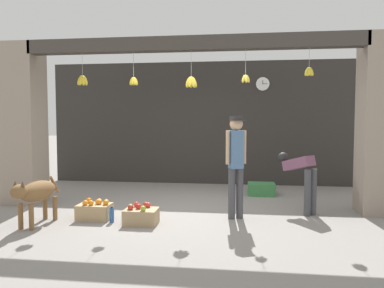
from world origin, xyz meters
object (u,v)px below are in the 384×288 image
Objects in this scene: shopkeeper at (236,159)px; worker_stooping at (301,174)px; wall_clock at (263,84)px; dog at (36,193)px; produce_box_green at (261,189)px; fruit_crate_apples at (141,215)px; water_bottle at (112,215)px; fruit_crate_oranges at (95,211)px.

worker_stooping is (1.09, 0.52, -0.30)m from shopkeeper.
wall_clock is at bearing 60.70° from worker_stooping.
dog is at bearing 157.89° from worker_stooping.
worker_stooping reaches higher than produce_box_green.
fruit_crate_apples is (-1.42, -0.50, -0.83)m from shopkeeper.
fruit_crate_apples is at bearing -118.40° from wall_clock.
dog is at bearing -131.56° from wall_clock.
shopkeeper is 1.72m from fruit_crate_apples.
produce_box_green is at bearing -127.85° from shopkeeper.
worker_stooping is at bearing -79.32° from wall_clock.
wall_clock is (2.47, 3.67, 2.32)m from water_bottle.
worker_stooping is at bearing 114.42° from dog.
wall_clock is at bearing 86.68° from produce_box_green.
produce_box_green reaches higher than water_bottle.
worker_stooping is 3.25m from wall_clock.
wall_clock reaches higher than shopkeeper.
worker_stooping is at bearing 22.17° from fruit_crate_apples.
fruit_crate_apples is 2.01× the size of water_bottle.
water_bottle is at bearing 158.47° from worker_stooping.
fruit_crate_apples reaches higher than produce_box_green.
shopkeeper is 6.67× the size of water_bottle.
fruit_crate_oranges is at bearing -14.49° from shopkeeper.
produce_box_green is 3.40m from water_bottle.
water_bottle is at bearing 176.59° from fruit_crate_apples.
wall_clock is (0.58, 3.19, 1.47)m from shopkeeper.
fruit_crate_oranges is 5.06m from wall_clock.
wall_clock is (-0.50, 2.68, 1.78)m from worker_stooping.
worker_stooping reaches higher than water_bottle.
worker_stooping is (4.03, 1.30, 0.17)m from dog.
fruit_crate_oranges is 1.03× the size of fruit_crate_apples.
water_bottle is (-2.40, -2.42, -0.01)m from produce_box_green.
fruit_crate_apples is at bearing 162.18° from worker_stooping.
produce_box_green is (2.73, 2.28, -0.01)m from fruit_crate_oranges.
dog is at bearing -8.26° from shopkeeper.
worker_stooping is 3.18m from water_bottle.
worker_stooping reaches higher than fruit_crate_apples.
produce_box_green is at bearing 51.79° from fruit_crate_apples.
dog is 0.66× the size of shopkeeper.
shopkeeper is 2.12m from water_bottle.
fruit_crate_apples is 0.47m from water_bottle.
worker_stooping is at bearing -177.78° from shopkeeper.
worker_stooping is 4.08× the size of water_bottle.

